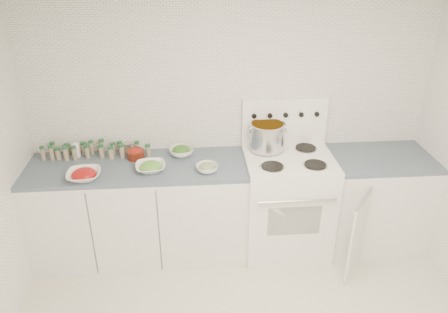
% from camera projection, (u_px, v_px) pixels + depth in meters
% --- Properties ---
extents(room_walls, '(3.54, 3.04, 2.52)m').
position_uv_depth(room_walls, '(256.00, 157.00, 2.38)').
color(room_walls, white).
rests_on(room_walls, ground).
extents(counter_left, '(1.85, 0.62, 0.90)m').
position_uv_depth(counter_left, '(141.00, 210.00, 3.88)').
color(counter_left, white).
rests_on(counter_left, ground).
extents(stove, '(0.76, 0.70, 1.36)m').
position_uv_depth(stove, '(286.00, 200.00, 3.95)').
color(stove, white).
rests_on(stove, ground).
extents(counter_right, '(0.89, 0.94, 0.90)m').
position_uv_depth(counter_right, '(374.00, 200.00, 4.02)').
color(counter_right, white).
rests_on(counter_right, ground).
extents(stock_pot, '(0.33, 0.31, 0.23)m').
position_uv_depth(stock_pot, '(267.00, 135.00, 3.81)').
color(stock_pot, silver).
rests_on(stock_pot, stove).
extents(bowl_tomato, '(0.28, 0.28, 0.09)m').
position_uv_depth(bowl_tomato, '(84.00, 175.00, 3.46)').
color(bowl_tomato, white).
rests_on(bowl_tomato, counter_left).
extents(bowl_snowpea, '(0.27, 0.27, 0.08)m').
position_uv_depth(bowl_snowpea, '(150.00, 167.00, 3.58)').
color(bowl_snowpea, white).
rests_on(bowl_snowpea, counter_left).
extents(bowl_broccoli, '(0.28, 0.28, 0.09)m').
position_uv_depth(bowl_broccoli, '(181.00, 151.00, 3.83)').
color(bowl_broccoli, white).
rests_on(bowl_broccoli, counter_left).
extents(bowl_zucchini, '(0.22, 0.22, 0.07)m').
position_uv_depth(bowl_zucchini, '(207.00, 168.00, 3.57)').
color(bowl_zucchini, white).
rests_on(bowl_zucchini, counter_left).
extents(bowl_pepper, '(0.15, 0.15, 0.09)m').
position_uv_depth(bowl_pepper, '(136.00, 154.00, 3.77)').
color(bowl_pepper, '#50190D').
rests_on(bowl_pepper, counter_left).
extents(salt_canister, '(0.07, 0.07, 0.12)m').
position_uv_depth(salt_canister, '(77.00, 150.00, 3.80)').
color(salt_canister, white).
rests_on(salt_canister, counter_left).
extents(tin_can, '(0.09, 0.09, 0.09)m').
position_uv_depth(tin_can, '(127.00, 148.00, 3.88)').
color(tin_can, '#9D9485').
rests_on(tin_can, counter_left).
extents(spice_cluster, '(0.94, 0.16, 0.14)m').
position_uv_depth(spice_cluster, '(91.00, 150.00, 3.79)').
color(spice_cluster, gray).
rests_on(spice_cluster, counter_left).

